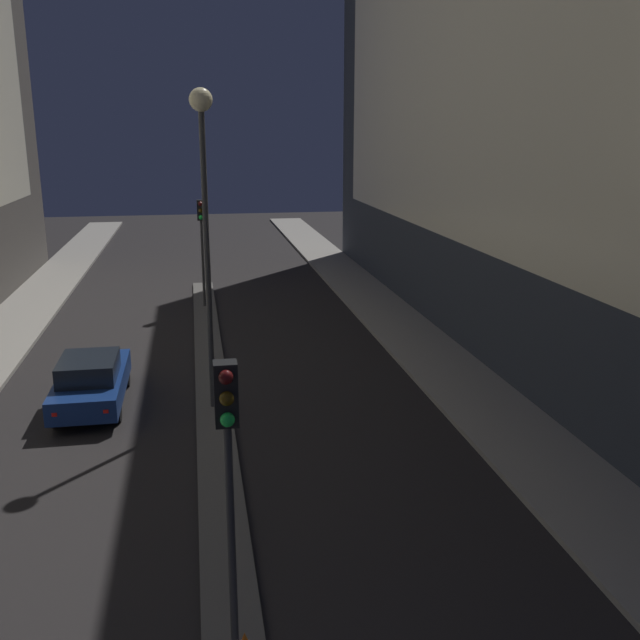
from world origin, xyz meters
TOP-DOWN VIEW (x-y plane):
  - building_right at (12.30, 20.45)m, footprint 6.01×40.91m
  - median_strip at (0.00, 16.80)m, footprint 1.01×31.59m
  - traffic_light_near at (0.00, 4.11)m, footprint 0.32×0.42m
  - traffic_light_mid at (0.00, 27.31)m, footprint 0.32×0.42m
  - street_lamp at (0.00, 14.82)m, footprint 0.62×0.62m
  - car_left_lane at (-3.52, 15.77)m, footprint 1.88×4.74m

SIDE VIEW (x-z plane):
  - median_strip at x=0.00m, z-range 0.00..0.12m
  - car_left_lane at x=-3.52m, z-range 0.00..1.57m
  - traffic_light_near at x=0.00m, z-range 1.23..6.07m
  - traffic_light_mid at x=0.00m, z-range 1.23..6.07m
  - street_lamp at x=0.00m, z-range 2.19..11.10m
  - building_right at x=12.30m, z-range 0.01..23.08m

